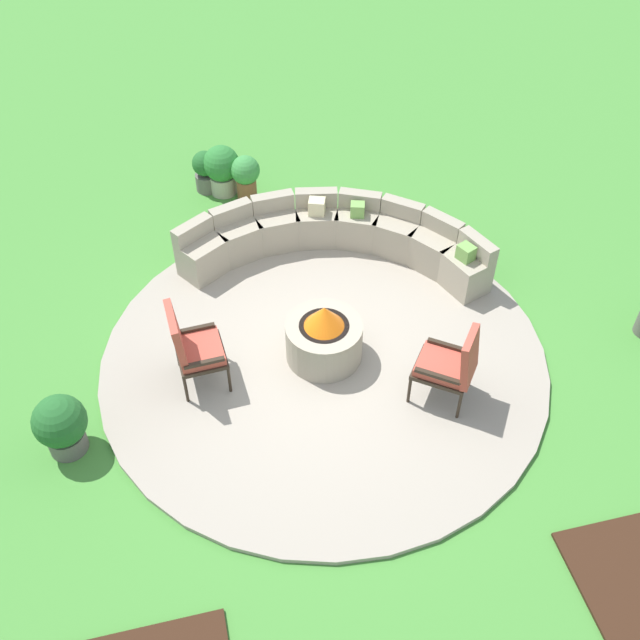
# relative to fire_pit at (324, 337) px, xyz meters

# --- Properties ---
(ground_plane) EXTENTS (24.00, 24.00, 0.00)m
(ground_plane) POSITION_rel_fire_pit_xyz_m (0.00, 0.00, -0.37)
(ground_plane) COLOR #478C38
(patio_circle) EXTENTS (5.22, 5.22, 0.06)m
(patio_circle) POSITION_rel_fire_pit_xyz_m (0.00, 0.00, -0.34)
(patio_circle) COLOR #9E9384
(patio_circle) RESTS_ON ground_plane
(fire_pit) EXTENTS (0.89, 0.89, 0.78)m
(fire_pit) POSITION_rel_fire_pit_xyz_m (0.00, 0.00, 0.00)
(fire_pit) COLOR #9E937F
(fire_pit) RESTS_ON patio_circle
(curved_stone_bench) EXTENTS (3.87, 1.99, 0.72)m
(curved_stone_bench) POSITION_rel_fire_pit_xyz_m (0.58, 1.72, -0.00)
(curved_stone_bench) COLOR #9E937F
(curved_stone_bench) RESTS_ON patio_circle
(lounge_chair_front_left) EXTENTS (0.58, 0.63, 1.07)m
(lounge_chair_front_left) POSITION_rel_fire_pit_xyz_m (-1.49, -0.03, 0.25)
(lounge_chair_front_left) COLOR #2D2319
(lounge_chair_front_left) RESTS_ON patio_circle
(lounge_chair_front_right) EXTENTS (0.79, 0.80, 1.01)m
(lounge_chair_front_right) POSITION_rel_fire_pit_xyz_m (1.18, -0.91, 0.22)
(lounge_chair_front_right) COLOR #2D2319
(lounge_chair_front_right) RESTS_ON patio_circle
(potted_plant_1) EXTENTS (0.56, 0.56, 0.73)m
(potted_plant_1) POSITION_rel_fire_pit_xyz_m (-2.93, -0.61, 0.03)
(potted_plant_1) COLOR #605B56
(potted_plant_1) RESTS_ON ground_plane
(potted_plant_2) EXTENTS (0.42, 0.42, 0.70)m
(potted_plant_2) POSITION_rel_fire_pit_xyz_m (-0.34, 3.40, 0.04)
(potted_plant_2) COLOR brown
(potted_plant_2) RESTS_ON ground_plane
(potted_plant_3) EXTENTS (0.37, 0.37, 0.64)m
(potted_plant_3) POSITION_rel_fire_pit_xyz_m (-0.89, 3.76, -0.03)
(potted_plant_3) COLOR #605B56
(potted_plant_3) RESTS_ON ground_plane
(potted_plant_4) EXTENTS (0.53, 0.53, 0.76)m
(potted_plant_4) POSITION_rel_fire_pit_xyz_m (-0.66, 3.63, 0.06)
(potted_plant_4) COLOR #A89E8E
(potted_plant_4) RESTS_ON ground_plane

